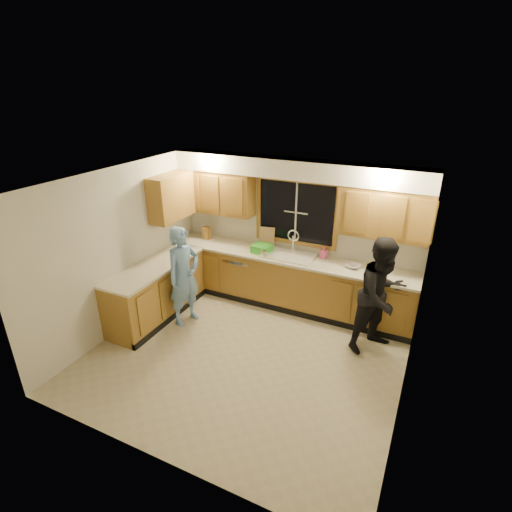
{
  "coord_description": "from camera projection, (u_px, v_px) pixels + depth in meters",
  "views": [
    {
      "loc": [
        2.14,
        -4.12,
        3.6
      ],
      "look_at": [
        -0.14,
        0.65,
        1.27
      ],
      "focal_mm": 28.0,
      "sensor_mm": 36.0,
      "label": 1
    }
  ],
  "objects": [
    {
      "name": "wall_back",
      "position": [
        296.0,
        232.0,
        6.76
      ],
      "size": [
        4.2,
        0.0,
        4.2
      ],
      "primitive_type": "plane",
      "rotation": [
        1.57,
        0.0,
        0.0
      ],
      "color": "beige",
      "rests_on": "ground"
    },
    {
      "name": "base_cabinets_back",
      "position": [
        288.0,
        282.0,
        6.84
      ],
      "size": [
        4.2,
        0.6,
        0.88
      ],
      "primitive_type": "cube",
      "color": "olive",
      "rests_on": "ground"
    },
    {
      "name": "sink",
      "position": [
        288.0,
        259.0,
        6.67
      ],
      "size": [
        0.86,
        0.52,
        0.57
      ],
      "color": "silver",
      "rests_on": "countertop_back"
    },
    {
      "name": "wall_left",
      "position": [
        121.0,
        250.0,
        6.02
      ],
      "size": [
        0.0,
        3.8,
        3.8
      ],
      "primitive_type": "plane",
      "rotation": [
        1.57,
        0.0,
        1.57
      ],
      "color": "beige",
      "rests_on": "ground"
    },
    {
      "name": "can_left",
      "position": [
        263.0,
        253.0,
        6.63
      ],
      "size": [
        0.08,
        0.08,
        0.12
      ],
      "primitive_type": "cylinder",
      "rotation": [
        0.0,
        0.0,
        0.23
      ],
      "color": "beige",
      "rests_on": "countertop_back"
    },
    {
      "name": "bowl",
      "position": [
        353.0,
        266.0,
        6.22
      ],
      "size": [
        0.26,
        0.26,
        0.05
      ],
      "primitive_type": "imported",
      "rotation": [
        0.0,
        0.0,
        -0.2
      ],
      "color": "silver",
      "rests_on": "countertop_back"
    },
    {
      "name": "countertop_left",
      "position": [
        155.0,
        266.0,
        6.33
      ],
      "size": [
        0.63,
        1.9,
        0.04
      ],
      "primitive_type": "cube",
      "color": "beige",
      "rests_on": "base_cabinets_left"
    },
    {
      "name": "soap_bottle",
      "position": [
        324.0,
        252.0,
        6.53
      ],
      "size": [
        0.12,
        0.12,
        0.21
      ],
      "primitive_type": "imported",
      "rotation": [
        0.0,
        0.0,
        -0.26
      ],
      "color": "#E0558A",
      "rests_on": "countertop_back"
    },
    {
      "name": "floor",
      "position": [
        245.0,
        356.0,
        5.7
      ],
      "size": [
        4.2,
        4.2,
        0.0
      ],
      "primitive_type": "plane",
      "color": "#B9AE8E",
      "rests_on": "ground"
    },
    {
      "name": "ceiling",
      "position": [
        243.0,
        183.0,
        4.69
      ],
      "size": [
        4.2,
        4.2,
        0.0
      ],
      "primitive_type": "plane",
      "rotation": [
        3.14,
        0.0,
        0.0
      ],
      "color": "silver"
    },
    {
      "name": "base_cabinets_left",
      "position": [
        157.0,
        292.0,
        6.52
      ],
      "size": [
        0.6,
        1.9,
        0.88
      ],
      "primitive_type": "cube",
      "color": "olive",
      "rests_on": "ground"
    },
    {
      "name": "man",
      "position": [
        184.0,
        276.0,
        6.21
      ],
      "size": [
        0.53,
        0.67,
        1.61
      ],
      "primitive_type": "imported",
      "rotation": [
        0.0,
        0.0,
        1.31
      ],
      "color": "#6C97CD",
      "rests_on": "floor"
    },
    {
      "name": "soffit",
      "position": [
        294.0,
        169.0,
        6.17
      ],
      "size": [
        4.2,
        0.35,
        0.3
      ],
      "primitive_type": "cube",
      "color": "white",
      "rests_on": "wall_back"
    },
    {
      "name": "cutting_board",
      "position": [
        267.0,
        237.0,
        6.95
      ],
      "size": [
        0.28,
        0.15,
        0.35
      ],
      "primitive_type": "cube",
      "rotation": [
        -0.21,
        0.0,
        0.23
      ],
      "color": "tan",
      "rests_on": "countertop_back"
    },
    {
      "name": "window_frame",
      "position": [
        296.0,
        212.0,
        6.61
      ],
      "size": [
        1.44,
        0.03,
        1.14
      ],
      "color": "black",
      "rests_on": "wall_back"
    },
    {
      "name": "wall_right",
      "position": [
        415.0,
        315.0,
        4.36
      ],
      "size": [
        0.0,
        3.8,
        3.8
      ],
      "primitive_type": "plane",
      "rotation": [
        1.57,
        0.0,
        -1.57
      ],
      "color": "beige",
      "rests_on": "ground"
    },
    {
      "name": "can_right",
      "position": [
        265.0,
        254.0,
        6.56
      ],
      "size": [
        0.07,
        0.07,
        0.12
      ],
      "primitive_type": "cylinder",
      "rotation": [
        0.0,
        0.0,
        0.15
      ],
      "color": "beige",
      "rests_on": "countertop_back"
    },
    {
      "name": "upper_cabinets_return",
      "position": [
        171.0,
        197.0,
        6.65
      ],
      "size": [
        0.33,
        0.9,
        0.75
      ],
      "primitive_type": "cube",
      "color": "olive",
      "rests_on": "wall_left"
    },
    {
      "name": "dishwasher",
      "position": [
        243.0,
        274.0,
        7.18
      ],
      "size": [
        0.6,
        0.56,
        0.82
      ],
      "primitive_type": "cube",
      "color": "silver",
      "rests_on": "floor"
    },
    {
      "name": "upper_cabinets_left",
      "position": [
        217.0,
        192.0,
        6.96
      ],
      "size": [
        1.35,
        0.33,
        0.75
      ],
      "primitive_type": "cube",
      "color": "olive",
      "rests_on": "wall_back"
    },
    {
      "name": "countertop_back",
      "position": [
        288.0,
        258.0,
        6.64
      ],
      "size": [
        4.2,
        0.63,
        0.04
      ],
      "primitive_type": "cube",
      "color": "beige",
      "rests_on": "base_cabinets_back"
    },
    {
      "name": "stove",
      "position": [
        133.0,
        307.0,
        6.04
      ],
      "size": [
        0.58,
        0.75,
        0.9
      ],
      "primitive_type": "cube",
      "color": "silver",
      "rests_on": "floor"
    },
    {
      "name": "dish_crate",
      "position": [
        262.0,
        249.0,
        6.76
      ],
      "size": [
        0.33,
        0.32,
        0.14
      ],
      "primitive_type": "cube",
      "rotation": [
        0.0,
        0.0,
        -0.14
      ],
      "color": "green",
      "rests_on": "countertop_back"
    },
    {
      "name": "upper_cabinets_right",
      "position": [
        385.0,
        213.0,
        5.83
      ],
      "size": [
        1.35,
        0.33,
        0.75
      ],
      "primitive_type": "cube",
      "color": "olive",
      "rests_on": "wall_back"
    },
    {
      "name": "knife_block",
      "position": [
        207.0,
        233.0,
        7.33
      ],
      "size": [
        0.13,
        0.11,
        0.23
      ],
      "primitive_type": "cube",
      "rotation": [
        0.0,
        0.0,
        -0.06
      ],
      "color": "olive",
      "rests_on": "countertop_back"
    },
    {
      "name": "woman",
      "position": [
        382.0,
        296.0,
        5.55
      ],
      "size": [
        1.01,
        1.05,
        1.71
      ],
      "primitive_type": "imported",
      "rotation": [
        0.0,
        0.0,
        0.93
      ],
      "color": "black",
      "rests_on": "floor"
    }
  ]
}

